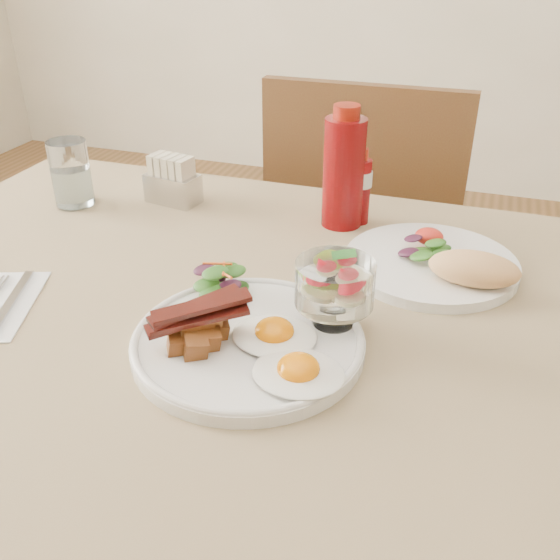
{
  "coord_description": "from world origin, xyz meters",
  "views": [
    {
      "loc": [
        0.23,
        -0.66,
        1.2
      ],
      "look_at": [
        0.02,
        -0.03,
        0.82
      ],
      "focal_mm": 40.0,
      "sensor_mm": 36.0,
      "label": 1
    }
  ],
  "objects_px": {
    "chair_far": "(365,247)",
    "ketchup_bottle": "(344,171)",
    "main_plate": "(248,343)",
    "table": "(273,362)",
    "hot_sauce_bottle": "(361,187)",
    "sugar_caddy": "(173,182)",
    "second_plate": "(441,263)",
    "water_glass": "(72,177)",
    "fruit_cup": "(335,284)"
  },
  "relations": [
    {
      "from": "ketchup_bottle",
      "to": "hot_sauce_bottle",
      "type": "height_order",
      "value": "ketchup_bottle"
    },
    {
      "from": "fruit_cup",
      "to": "ketchup_bottle",
      "type": "height_order",
      "value": "ketchup_bottle"
    },
    {
      "from": "chair_far",
      "to": "sugar_caddy",
      "type": "bearing_deg",
      "value": -127.86
    },
    {
      "from": "fruit_cup",
      "to": "sugar_caddy",
      "type": "relative_size",
      "value": 0.95
    },
    {
      "from": "chair_far",
      "to": "water_glass",
      "type": "bearing_deg",
      "value": -135.88
    },
    {
      "from": "second_plate",
      "to": "ketchup_bottle",
      "type": "bearing_deg",
      "value": 145.29
    },
    {
      "from": "main_plate",
      "to": "second_plate",
      "type": "relative_size",
      "value": 1.09
    },
    {
      "from": "chair_far",
      "to": "sugar_caddy",
      "type": "relative_size",
      "value": 9.06
    },
    {
      "from": "ketchup_bottle",
      "to": "hot_sauce_bottle",
      "type": "bearing_deg",
      "value": 32.34
    },
    {
      "from": "second_plate",
      "to": "ketchup_bottle",
      "type": "distance_m",
      "value": 0.23
    },
    {
      "from": "fruit_cup",
      "to": "second_plate",
      "type": "distance_m",
      "value": 0.23
    },
    {
      "from": "second_plate",
      "to": "sugar_caddy",
      "type": "bearing_deg",
      "value": 166.5
    },
    {
      "from": "main_plate",
      "to": "water_glass",
      "type": "distance_m",
      "value": 0.56
    },
    {
      "from": "fruit_cup",
      "to": "water_glass",
      "type": "bearing_deg",
      "value": 155.64
    },
    {
      "from": "table",
      "to": "ketchup_bottle",
      "type": "distance_m",
      "value": 0.35
    },
    {
      "from": "chair_far",
      "to": "sugar_caddy",
      "type": "height_order",
      "value": "chair_far"
    },
    {
      "from": "water_glass",
      "to": "chair_far",
      "type": "bearing_deg",
      "value": 44.12
    },
    {
      "from": "second_plate",
      "to": "sugar_caddy",
      "type": "relative_size",
      "value": 2.5
    },
    {
      "from": "chair_far",
      "to": "table",
      "type": "bearing_deg",
      "value": -90.0
    },
    {
      "from": "chair_far",
      "to": "second_plate",
      "type": "distance_m",
      "value": 0.59
    },
    {
      "from": "fruit_cup",
      "to": "second_plate",
      "type": "xyz_separation_m",
      "value": [
        0.11,
        0.2,
        -0.05
      ]
    },
    {
      "from": "table",
      "to": "water_glass",
      "type": "bearing_deg",
      "value": 154.35
    },
    {
      "from": "second_plate",
      "to": "hot_sauce_bottle",
      "type": "xyz_separation_m",
      "value": [
        -0.15,
        0.14,
        0.05
      ]
    },
    {
      "from": "ketchup_bottle",
      "to": "main_plate",
      "type": "bearing_deg",
      "value": -92.88
    },
    {
      "from": "main_plate",
      "to": "ketchup_bottle",
      "type": "height_order",
      "value": "ketchup_bottle"
    },
    {
      "from": "main_plate",
      "to": "ketchup_bottle",
      "type": "xyz_separation_m",
      "value": [
        0.02,
        0.39,
        0.09
      ]
    },
    {
      "from": "water_glass",
      "to": "main_plate",
      "type": "bearing_deg",
      "value": -34.28
    },
    {
      "from": "main_plate",
      "to": "water_glass",
      "type": "relative_size",
      "value": 2.38
    },
    {
      "from": "second_plate",
      "to": "sugar_caddy",
      "type": "xyz_separation_m",
      "value": [
        -0.49,
        0.12,
        0.02
      ]
    },
    {
      "from": "chair_far",
      "to": "ketchup_bottle",
      "type": "xyz_separation_m",
      "value": [
        0.02,
        -0.37,
        0.32
      ]
    },
    {
      "from": "table",
      "to": "second_plate",
      "type": "bearing_deg",
      "value": 40.32
    },
    {
      "from": "chair_far",
      "to": "sugar_caddy",
      "type": "distance_m",
      "value": 0.55
    },
    {
      "from": "main_plate",
      "to": "second_plate",
      "type": "bearing_deg",
      "value": 52.94
    },
    {
      "from": "table",
      "to": "hot_sauce_bottle",
      "type": "xyz_separation_m",
      "value": [
        0.05,
        0.31,
        0.15
      ]
    },
    {
      "from": "chair_far",
      "to": "second_plate",
      "type": "relative_size",
      "value": 3.63
    },
    {
      "from": "second_plate",
      "to": "ketchup_bottle",
      "type": "relative_size",
      "value": 1.27
    },
    {
      "from": "ketchup_bottle",
      "to": "water_glass",
      "type": "distance_m",
      "value": 0.49
    },
    {
      "from": "chair_far",
      "to": "water_glass",
      "type": "height_order",
      "value": "chair_far"
    },
    {
      "from": "chair_far",
      "to": "main_plate",
      "type": "bearing_deg",
      "value": -89.91
    },
    {
      "from": "chair_far",
      "to": "hot_sauce_bottle",
      "type": "bearing_deg",
      "value": -82.45
    },
    {
      "from": "fruit_cup",
      "to": "hot_sauce_bottle",
      "type": "bearing_deg",
      "value": 97.1
    },
    {
      "from": "table",
      "to": "ketchup_bottle",
      "type": "height_order",
      "value": "ketchup_bottle"
    },
    {
      "from": "table",
      "to": "hot_sauce_bottle",
      "type": "height_order",
      "value": "hot_sauce_bottle"
    },
    {
      "from": "main_plate",
      "to": "second_plate",
      "type": "distance_m",
      "value": 0.33
    },
    {
      "from": "water_glass",
      "to": "hot_sauce_bottle",
      "type": "bearing_deg",
      "value": 10.03
    },
    {
      "from": "sugar_caddy",
      "to": "main_plate",
      "type": "bearing_deg",
      "value": -42.47
    },
    {
      "from": "hot_sauce_bottle",
      "to": "water_glass",
      "type": "relative_size",
      "value": 1.1
    },
    {
      "from": "table",
      "to": "ketchup_bottle",
      "type": "xyz_separation_m",
      "value": [
        0.02,
        0.29,
        0.18
      ]
    },
    {
      "from": "ketchup_bottle",
      "to": "water_glass",
      "type": "height_order",
      "value": "ketchup_bottle"
    },
    {
      "from": "chair_far",
      "to": "second_plate",
      "type": "bearing_deg",
      "value": -68.1
    }
  ]
}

